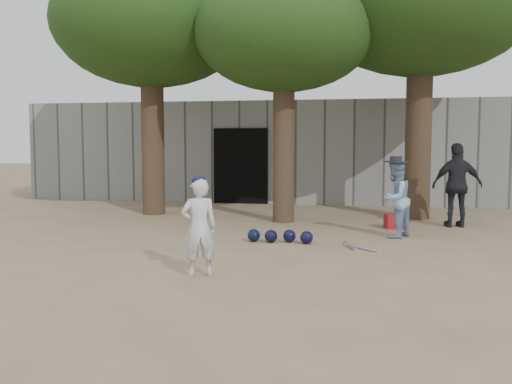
% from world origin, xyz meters
% --- Properties ---
extents(ground, '(70.00, 70.00, 0.00)m').
position_xyz_m(ground, '(0.00, 0.00, 0.00)').
color(ground, '#937C5E').
rests_on(ground, ground).
extents(boy_player, '(0.57, 0.48, 1.31)m').
position_xyz_m(boy_player, '(0.26, -1.20, 0.66)').
color(boy_player, silver).
rests_on(boy_player, ground).
extents(spectator_blue, '(0.84, 0.89, 1.46)m').
position_xyz_m(spectator_blue, '(2.97, 2.50, 0.73)').
color(spectator_blue, '#7CA0C0').
rests_on(spectator_blue, ground).
extents(spectator_dark, '(1.10, 0.61, 1.78)m').
position_xyz_m(spectator_dark, '(4.31, 4.12, 0.89)').
color(spectator_dark, black).
rests_on(spectator_dark, ground).
extents(red_bag, '(0.49, 0.41, 0.30)m').
position_xyz_m(red_bag, '(3.04, 3.68, 0.15)').
color(red_bag, maroon).
rests_on(red_bag, ground).
extents(back_building, '(16.00, 5.24, 3.00)m').
position_xyz_m(back_building, '(-0.00, 10.33, 1.50)').
color(back_building, gray).
rests_on(back_building, ground).
extents(helmet_row, '(1.19, 0.33, 0.23)m').
position_xyz_m(helmet_row, '(0.94, 1.53, 0.12)').
color(helmet_row, black).
rests_on(helmet_row, ground).
extents(bat_pile, '(0.59, 0.74, 0.06)m').
position_xyz_m(bat_pile, '(2.27, 1.23, 0.03)').
color(bat_pile, silver).
rests_on(bat_pile, ground).
extents(tree_row, '(11.40, 5.80, 6.69)m').
position_xyz_m(tree_row, '(0.74, 5.02, 4.69)').
color(tree_row, brown).
rests_on(tree_row, ground).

